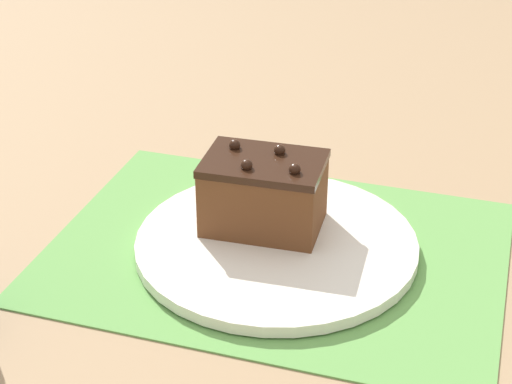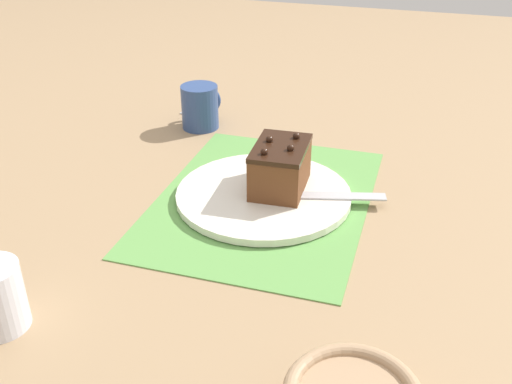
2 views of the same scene
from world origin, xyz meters
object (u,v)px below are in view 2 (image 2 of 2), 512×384
chocolate_cake (280,167)px  coffee_mug (200,106)px  cake_plate (266,194)px  serving_knife (300,193)px  dessert_fork (202,100)px

chocolate_cake → coffee_mug: chocolate_cake is taller
cake_plate → coffee_mug: size_ratio=3.19×
chocolate_cake → coffee_mug: (0.24, 0.23, -0.01)m
cake_plate → coffee_mug: bearing=40.1°
chocolate_cake → serving_knife: size_ratio=0.61×
serving_knife → coffee_mug: 0.37m
chocolate_cake → coffee_mug: 0.33m
cake_plate → serving_knife: bearing=-89.1°
serving_knife → dessert_fork: serving_knife is taller
cake_plate → chocolate_cake: 0.05m
serving_knife → coffee_mug: (0.26, 0.27, 0.02)m
serving_knife → cake_plate: bearing=-103.6°
chocolate_cake → dessert_fork: size_ratio=0.83×
dessert_fork → coffee_mug: bearing=-60.4°
chocolate_cake → serving_knife: (-0.02, -0.04, -0.03)m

